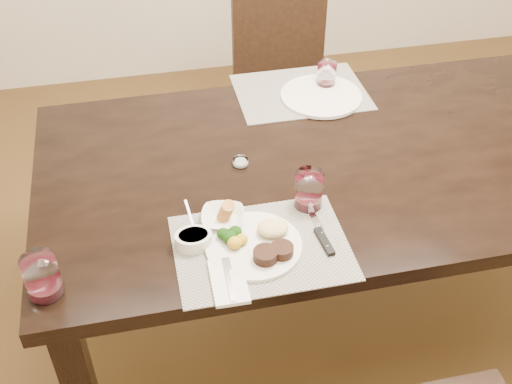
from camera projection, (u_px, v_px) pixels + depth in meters
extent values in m
plane|color=#452F16|center=(339.00, 309.00, 2.50)|extent=(4.50, 4.50, 0.00)
cube|color=black|center=(358.00, 161.00, 2.03)|extent=(2.00, 1.00, 0.05)
cube|color=black|center=(81.00, 205.00, 2.44)|extent=(0.08, 0.08, 0.70)
cube|color=black|center=(288.00, 101.00, 2.86)|extent=(0.42, 0.42, 0.04)
cube|color=black|center=(257.00, 171.00, 2.84)|extent=(0.04, 0.04, 0.41)
cube|color=black|center=(335.00, 160.00, 2.90)|extent=(0.04, 0.04, 0.41)
cube|color=black|center=(241.00, 126.00, 3.11)|extent=(0.04, 0.04, 0.41)
cube|color=black|center=(313.00, 117.00, 3.17)|extent=(0.04, 0.04, 0.41)
cube|color=black|center=(279.00, 32.00, 2.84)|extent=(0.42, 0.04, 0.45)
cube|color=gray|center=(261.00, 248.00, 1.69)|extent=(0.46, 0.34, 0.00)
cube|color=gray|center=(301.00, 92.00, 2.30)|extent=(0.46, 0.34, 0.00)
cylinder|color=silver|center=(254.00, 245.00, 1.69)|extent=(0.26, 0.26, 0.01)
cylinder|color=black|center=(265.00, 255.00, 1.64)|extent=(0.06, 0.06, 0.03)
cylinder|color=black|center=(282.00, 250.00, 1.65)|extent=(0.06, 0.06, 0.03)
ellipsoid|color=#DBCA83|center=(273.00, 228.00, 1.71)|extent=(0.08, 0.07, 0.03)
ellipsoid|color=#17420C|center=(230.00, 237.00, 1.68)|extent=(0.04, 0.04, 0.03)
ellipsoid|color=gold|center=(235.00, 243.00, 1.67)|extent=(0.04, 0.04, 0.03)
cube|color=silver|center=(229.00, 281.00, 1.59)|extent=(0.09, 0.16, 0.01)
cube|color=silver|center=(230.00, 285.00, 1.58)|extent=(0.01, 0.11, 0.00)
cube|color=silver|center=(227.00, 264.00, 1.63)|extent=(0.02, 0.04, 0.00)
cube|color=silver|center=(312.00, 214.00, 1.79)|extent=(0.03, 0.15, 0.00)
cube|color=black|center=(324.00, 241.00, 1.70)|extent=(0.03, 0.10, 0.01)
imported|color=silver|center=(223.00, 218.00, 1.76)|extent=(0.14, 0.14, 0.03)
cylinder|color=#C67A3E|center=(223.00, 212.00, 1.75)|extent=(0.04, 0.04, 0.04)
cylinder|color=silver|center=(194.00, 240.00, 1.69)|extent=(0.10, 0.10, 0.04)
cylinder|color=#0D3B11|center=(193.00, 236.00, 1.68)|extent=(0.08, 0.08, 0.01)
cube|color=silver|center=(189.00, 213.00, 1.71)|extent=(0.01, 0.06, 0.05)
cylinder|color=white|center=(309.00, 190.00, 1.79)|extent=(0.08, 0.08, 0.11)
cylinder|color=#35040D|center=(308.00, 201.00, 1.82)|extent=(0.07, 0.07, 0.03)
cylinder|color=silver|center=(321.00, 96.00, 2.26)|extent=(0.29, 0.29, 0.01)
cylinder|color=white|center=(327.00, 75.00, 2.30)|extent=(0.07, 0.07, 0.10)
cylinder|color=#35040D|center=(326.00, 84.00, 2.32)|extent=(0.06, 0.06, 0.02)
cylinder|color=white|center=(42.00, 276.00, 1.54)|extent=(0.09, 0.09, 0.12)
cylinder|color=#35040D|center=(46.00, 289.00, 1.57)|extent=(0.07, 0.07, 0.03)
cylinder|color=white|center=(241.00, 162.00, 1.97)|extent=(0.05, 0.05, 0.02)
cylinder|color=white|center=(241.00, 163.00, 1.97)|extent=(0.04, 0.04, 0.01)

